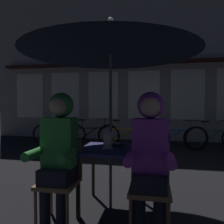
# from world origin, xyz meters

# --- Properties ---
(ground_plane) EXTENTS (60.00, 60.00, 0.00)m
(ground_plane) POSITION_xyz_m (0.00, 0.00, 0.00)
(ground_plane) COLOR black
(cafe_table) EXTENTS (0.72, 0.72, 0.74)m
(cafe_table) POSITION_xyz_m (0.00, 0.00, 0.64)
(cafe_table) COLOR navy
(cafe_table) RESTS_ON ground_plane
(patio_umbrella) EXTENTS (2.10, 2.10, 2.31)m
(patio_umbrella) POSITION_xyz_m (0.00, 0.00, 2.06)
(patio_umbrella) COLOR #4C4C51
(patio_umbrella) RESTS_ON ground_plane
(lantern) EXTENTS (0.11, 0.11, 0.23)m
(lantern) POSITION_xyz_m (-0.02, -0.04, 0.86)
(lantern) COLOR white
(lantern) RESTS_ON cafe_table
(chair_left) EXTENTS (0.40, 0.40, 0.87)m
(chair_left) POSITION_xyz_m (-0.48, -0.37, 0.49)
(chair_left) COLOR olive
(chair_left) RESTS_ON ground_plane
(chair_right) EXTENTS (0.40, 0.40, 0.87)m
(chair_right) POSITION_xyz_m (0.48, -0.37, 0.49)
(chair_right) COLOR olive
(chair_right) RESTS_ON ground_plane
(person_left_hooded) EXTENTS (0.45, 0.56, 1.40)m
(person_left_hooded) POSITION_xyz_m (-0.48, -0.43, 0.85)
(person_left_hooded) COLOR black
(person_left_hooded) RESTS_ON ground_plane
(person_right_hooded) EXTENTS (0.45, 0.56, 1.40)m
(person_right_hooded) POSITION_xyz_m (0.48, -0.43, 0.85)
(person_right_hooded) COLOR black
(person_right_hooded) RESTS_ON ground_plane
(shopfront_building) EXTENTS (10.00, 0.93, 6.20)m
(shopfront_building) POSITION_xyz_m (-0.57, 5.40, 3.09)
(shopfront_building) COLOR #9E9389
(shopfront_building) RESTS_ON ground_plane
(bicycle_nearest) EXTENTS (1.67, 0.29, 0.84)m
(bicycle_nearest) POSITION_xyz_m (-2.38, 3.68, 0.35)
(bicycle_nearest) COLOR black
(bicycle_nearest) RESTS_ON ground_plane
(bicycle_second) EXTENTS (1.64, 0.46, 0.84)m
(bicycle_second) POSITION_xyz_m (-1.35, 3.77, 0.35)
(bicycle_second) COLOR black
(bicycle_second) RESTS_ON ground_plane
(bicycle_third) EXTENTS (1.68, 0.08, 0.84)m
(bicycle_third) POSITION_xyz_m (-0.27, 3.64, 0.35)
(bicycle_third) COLOR black
(bicycle_third) RESTS_ON ground_plane
(bicycle_fourth) EXTENTS (1.68, 0.13, 0.84)m
(bicycle_fourth) POSITION_xyz_m (1.15, 3.73, 0.35)
(bicycle_fourth) COLOR black
(bicycle_fourth) RESTS_ON ground_plane
(bicycle_fifth) EXTENTS (1.65, 0.39, 0.84)m
(bicycle_fifth) POSITION_xyz_m (2.18, 3.82, 0.35)
(bicycle_fifth) COLOR black
(bicycle_fifth) RESTS_ON ground_plane
(book) EXTENTS (0.21, 0.16, 0.02)m
(book) POSITION_xyz_m (0.03, 0.15, 0.75)
(book) COLOR black
(book) RESTS_ON cafe_table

